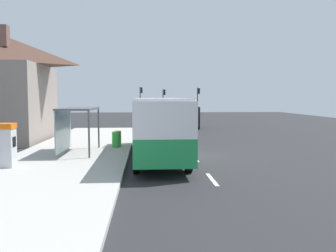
% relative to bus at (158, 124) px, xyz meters
% --- Properties ---
extents(ground_plane, '(56.00, 92.00, 0.04)m').
position_rel_bus_xyz_m(ground_plane, '(1.71, 14.82, -1.86)').
color(ground_plane, '#262628').
extents(sidewalk_platform, '(6.20, 30.00, 0.18)m').
position_rel_bus_xyz_m(sidewalk_platform, '(-4.69, 2.82, -1.75)').
color(sidewalk_platform, '#ADAAA3').
rests_on(sidewalk_platform, ground).
extents(lane_stripe_seg_0, '(0.16, 2.20, 0.01)m').
position_rel_bus_xyz_m(lane_stripe_seg_0, '(1.96, -5.18, -1.84)').
color(lane_stripe_seg_0, silver).
rests_on(lane_stripe_seg_0, ground).
extents(lane_stripe_seg_1, '(0.16, 2.20, 0.01)m').
position_rel_bus_xyz_m(lane_stripe_seg_1, '(1.96, -0.18, -1.84)').
color(lane_stripe_seg_1, silver).
rests_on(lane_stripe_seg_1, ground).
extents(lane_stripe_seg_2, '(0.16, 2.20, 0.01)m').
position_rel_bus_xyz_m(lane_stripe_seg_2, '(1.96, 4.82, -1.84)').
color(lane_stripe_seg_2, silver).
rests_on(lane_stripe_seg_2, ground).
extents(lane_stripe_seg_3, '(0.16, 2.20, 0.01)m').
position_rel_bus_xyz_m(lane_stripe_seg_3, '(1.96, 9.82, -1.84)').
color(lane_stripe_seg_3, silver).
rests_on(lane_stripe_seg_3, ground).
extents(lane_stripe_seg_4, '(0.16, 2.20, 0.01)m').
position_rel_bus_xyz_m(lane_stripe_seg_4, '(1.96, 14.82, -1.84)').
color(lane_stripe_seg_4, silver).
rests_on(lane_stripe_seg_4, ground).
extents(lane_stripe_seg_5, '(0.16, 2.20, 0.01)m').
position_rel_bus_xyz_m(lane_stripe_seg_5, '(1.96, 19.82, -1.84)').
color(lane_stripe_seg_5, silver).
rests_on(lane_stripe_seg_5, ground).
extents(lane_stripe_seg_6, '(0.16, 2.20, 0.01)m').
position_rel_bus_xyz_m(lane_stripe_seg_6, '(1.96, 24.82, -1.84)').
color(lane_stripe_seg_6, silver).
rests_on(lane_stripe_seg_6, ground).
extents(lane_stripe_seg_7, '(0.16, 2.20, 0.01)m').
position_rel_bus_xyz_m(lane_stripe_seg_7, '(1.96, 29.82, -1.84)').
color(lane_stripe_seg_7, silver).
rests_on(lane_stripe_seg_7, ground).
extents(bus, '(2.66, 11.04, 3.21)m').
position_rel_bus_xyz_m(bus, '(0.00, 0.00, 0.00)').
color(bus, '#1E8C47').
rests_on(bus, ground).
extents(white_van, '(2.26, 5.29, 2.30)m').
position_rel_bus_xyz_m(white_van, '(3.91, 19.36, -0.50)').
color(white_van, black).
rests_on(white_van, ground).
extents(sedan_near, '(1.94, 4.45, 1.52)m').
position_rel_bus_xyz_m(sedan_near, '(4.01, 35.45, -1.05)').
color(sedan_near, navy).
rests_on(sedan_near, ground).
extents(ticket_machine, '(0.66, 0.76, 1.94)m').
position_rel_bus_xyz_m(ticket_machine, '(-6.77, -2.94, -0.67)').
color(ticket_machine, silver).
rests_on(ticket_machine, sidewalk_platform).
extents(recycling_bin_green, '(0.52, 0.52, 0.95)m').
position_rel_bus_xyz_m(recycling_bin_green, '(-2.49, 3.22, -1.19)').
color(recycling_bin_green, green).
rests_on(recycling_bin_green, sidewalk_platform).
extents(recycling_bin_orange, '(0.52, 0.52, 0.95)m').
position_rel_bus_xyz_m(recycling_bin_orange, '(-2.49, 3.92, -1.19)').
color(recycling_bin_orange, orange).
rests_on(recycling_bin_orange, sidewalk_platform).
extents(traffic_light_near_side, '(0.49, 0.28, 4.73)m').
position_rel_bus_xyz_m(traffic_light_near_side, '(7.22, 34.93, 1.32)').
color(traffic_light_near_side, '#2D2D2D').
rests_on(traffic_light_near_side, ground).
extents(traffic_light_far_side, '(0.49, 0.28, 4.84)m').
position_rel_bus_xyz_m(traffic_light_far_side, '(-1.39, 35.73, 1.39)').
color(traffic_light_far_side, '#2D2D2D').
rests_on(traffic_light_far_side, ground).
extents(traffic_light_median, '(0.49, 0.28, 4.55)m').
position_rel_bus_xyz_m(traffic_light_median, '(2.12, 36.53, 1.21)').
color(traffic_light_median, '#2D2D2D').
rests_on(traffic_light_median, ground).
extents(bus_shelter, '(1.80, 4.00, 2.50)m').
position_rel_bus_xyz_m(bus_shelter, '(-4.70, 1.19, 0.25)').
color(bus_shelter, '#4C4C51').
rests_on(bus_shelter, sidewalk_platform).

